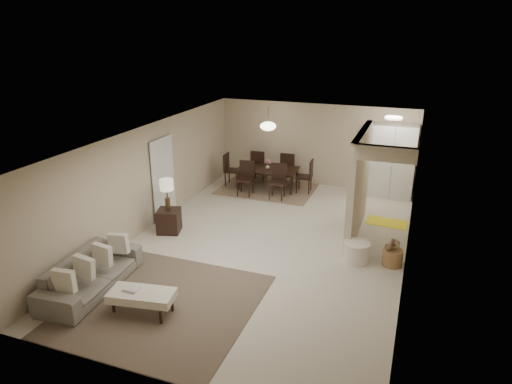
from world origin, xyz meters
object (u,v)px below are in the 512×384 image
at_px(wicker_basket, 392,257).
at_px(sofa, 91,274).
at_px(round_pouf, 356,252).
at_px(dining_table, 268,179).
at_px(side_table, 169,221).
at_px(ottoman_bench, 142,296).
at_px(pantry_cabinet, 393,162).

bearing_deg(wicker_basket, sofa, -150.90).
bearing_deg(round_pouf, dining_table, 131.25).
bearing_deg(side_table, ottoman_bench, -67.52).
distance_m(sofa, round_pouf, 5.28).
height_order(pantry_cabinet, wicker_basket, pantry_cabinet).
distance_m(ottoman_bench, side_table, 3.28).
bearing_deg(round_pouf, pantry_cabinet, 85.64).
relative_size(round_pouf, dining_table, 0.31).
bearing_deg(dining_table, pantry_cabinet, 5.46).
xyz_separation_m(sofa, dining_table, (1.26, 6.46, -0.01)).
height_order(ottoman_bench, round_pouf, round_pouf).
bearing_deg(side_table, round_pouf, 0.85).
xyz_separation_m(ottoman_bench, wicker_basket, (3.90, 3.19, -0.15)).
distance_m(sofa, ottoman_bench, 1.34).
distance_m(sofa, side_table, 2.73).
bearing_deg(dining_table, side_table, -111.86).
bearing_deg(ottoman_bench, pantry_cabinet, 54.96).
distance_m(pantry_cabinet, round_pouf, 4.34).
bearing_deg(side_table, dining_table, 72.03).
bearing_deg(pantry_cabinet, dining_table, -170.65).
height_order(sofa, wicker_basket, sofa).
bearing_deg(round_pouf, wicker_basket, 7.87).
distance_m(ottoman_bench, dining_table, 6.76).
bearing_deg(ottoman_bench, side_table, 102.90).
xyz_separation_m(pantry_cabinet, sofa, (-4.80, -7.04, -0.72)).
xyz_separation_m(pantry_cabinet, wicker_basket, (0.40, -4.15, -0.88)).
height_order(ottoman_bench, dining_table, dining_table).
height_order(round_pouf, wicker_basket, round_pouf).
bearing_deg(side_table, wicker_basket, 1.84).
bearing_deg(side_table, sofa, -91.05).
bearing_deg(sofa, dining_table, -15.17).
distance_m(side_table, round_pouf, 4.43).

